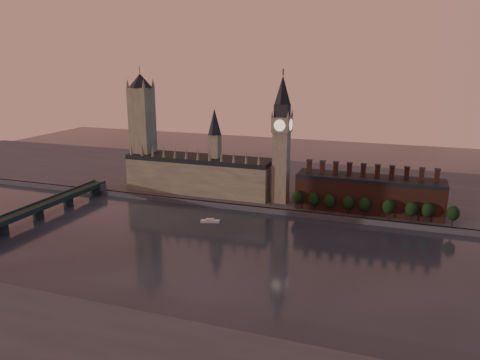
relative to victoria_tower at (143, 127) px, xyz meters
The scene contains 17 objects.
ground 176.40m from the victoria_tower, 43.78° to the right, with size 900.00×900.00×0.00m, color black.
north_bank 147.08m from the victoria_tower, 27.72° to the left, with size 900.00×182.00×4.00m.
palace_of_westminster 67.03m from the victoria_tower, ahead, with size 130.00×30.30×74.00m.
victoria_tower is the anchor object (origin of this frame).
big_ben 130.12m from the victoria_tower, ahead, with size 15.00×15.00×107.00m.
chimney_block 204.27m from the victoria_tower, ahead, with size 110.00×25.00×37.00m.
embankment_tree_0 155.40m from the victoria_tower, ahead, with size 8.60×8.60×14.88m.
embankment_tree_1 167.63m from the victoria_tower, ahead, with size 8.60×8.60×14.88m.
embankment_tree_2 179.66m from the victoria_tower, ahead, with size 8.60×8.60×14.88m.
embankment_tree_3 193.04m from the victoria_tower, ahead, with size 8.60×8.60×14.88m.
embankment_tree_4 204.76m from the victoria_tower, ahead, with size 8.60×8.60×14.88m.
embankment_tree_5 221.31m from the victoria_tower, ahead, with size 8.60×8.60×14.88m.
embankment_tree_6 236.71m from the victoria_tower, ahead, with size 8.60×8.60×14.88m.
embankment_tree_7 247.21m from the victoria_tower, ahead, with size 8.60×8.60×14.88m.
embankment_tree_8 263.72m from the victoria_tower, ahead, with size 8.60×8.60×14.88m.
westminster_bridge 133.21m from the victoria_tower, 106.56° to the right, with size 14.00×200.00×11.55m.
river_boat 123.77m from the victoria_tower, 33.77° to the right, with size 14.59×7.82×2.80m.
Camera 1 is at (102.86, -248.82, 117.43)m, focal length 35.00 mm.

